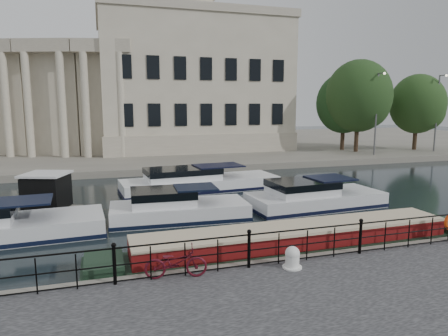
# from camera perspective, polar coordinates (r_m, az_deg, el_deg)

# --- Properties ---
(ground_plane) EXTENTS (160.00, 160.00, 0.00)m
(ground_plane) POSITION_cam_1_polar(r_m,az_deg,el_deg) (14.93, 0.43, -12.72)
(ground_plane) COLOR black
(ground_plane) RESTS_ON ground
(far_bank) EXTENTS (120.00, 42.00, 0.55)m
(far_bank) POSITION_cam_1_polar(r_m,az_deg,el_deg) (52.65, -12.45, 3.09)
(far_bank) COLOR #6B665B
(far_bank) RESTS_ON ground_plane
(railing) EXTENTS (24.14, 0.14, 1.22)m
(railing) POSITION_cam_1_polar(r_m,az_deg,el_deg) (12.51, 3.59, -11.23)
(railing) COLOR black
(railing) RESTS_ON near_quay
(civic_building) EXTENTS (53.55, 31.84, 16.85)m
(civic_building) POSITION_cam_1_polar(r_m,az_deg,el_deg) (48.06, -13.50, 10.58)
(civic_building) COLOR #ADA38C
(civic_building) RESTS_ON far_bank
(lamp_posts) EXTENTS (8.24, 1.55, 8.07)m
(lamp_posts) POSITION_cam_1_polar(r_m,az_deg,el_deg) (45.40, 24.80, 7.28)
(lamp_posts) COLOR #59595B
(lamp_posts) RESTS_ON far_bank
(bicycle) EXTENTS (1.88, 0.90, 0.95)m
(bicycle) POSITION_cam_1_polar(r_m,az_deg,el_deg) (11.94, -6.90, -13.22)
(bicycle) COLOR #490D17
(bicycle) RESTS_ON near_quay
(mooring_bollard) EXTENTS (0.61, 0.61, 0.68)m
(mooring_bollard) POSITION_cam_1_polar(r_m,az_deg,el_deg) (12.77, 9.74, -12.51)
(mooring_bollard) COLOR silver
(mooring_bollard) RESTS_ON near_quay
(narrowboat) EXTENTS (14.85, 2.14, 1.54)m
(narrowboat) POSITION_cam_1_polar(r_m,az_deg,el_deg) (15.06, 10.29, -11.18)
(narrowboat) COLOR black
(narrowboat) RESTS_ON ground_plane
(harbour_hut) EXTENTS (3.41, 3.13, 2.17)m
(harbour_hut) POSITION_cam_1_polar(r_m,az_deg,el_deg) (22.38, -23.97, -3.57)
(harbour_hut) COLOR #6B665B
(harbour_hut) RESTS_ON ground_plane
(cabin_cruisers) EXTENTS (24.02, 10.67, 1.99)m
(cabin_cruisers) POSITION_cam_1_polar(r_m,az_deg,el_deg) (21.46, -6.85, -4.96)
(cabin_cruisers) COLOR silver
(cabin_cruisers) RESTS_ON ground_plane
(trees) EXTENTS (13.85, 8.44, 9.70)m
(trees) POSITION_cam_1_polar(r_m,az_deg,el_deg) (46.56, 20.47, 8.77)
(trees) COLOR black
(trees) RESTS_ON far_bank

